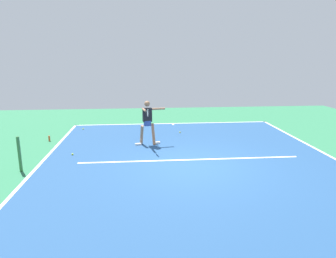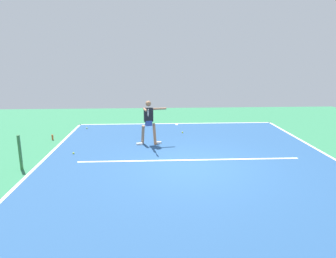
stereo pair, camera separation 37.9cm
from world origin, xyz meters
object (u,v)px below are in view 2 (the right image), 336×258
object	(u,v)px
tennis_ball_by_baseline	(183,132)
tennis_ball_near_service_line	(87,128)
tennis_ball_centre_court	(73,153)
tennis_player	(149,120)
net_post	(20,153)
water_bottle	(53,137)

from	to	relation	value
tennis_ball_by_baseline	tennis_ball_near_service_line	size ratio (longest dim) A/B	1.00
tennis_ball_near_service_line	tennis_ball_centre_court	bearing A→B (deg)	94.65
tennis_player	tennis_ball_centre_court	xyz separation A→B (m)	(2.64, 1.08, -0.94)
tennis_ball_near_service_line	net_post	bearing A→B (deg)	80.52
tennis_player	water_bottle	size ratio (longest dim) A/B	7.82
net_post	tennis_ball_near_service_line	bearing A→B (deg)	-99.48
net_post	tennis_ball_by_baseline	xyz separation A→B (m)	(-5.31, -4.21, -0.50)
tennis_ball_centre_court	tennis_ball_by_baseline	size ratio (longest dim) A/B	1.00
tennis_player	tennis_ball_near_service_line	world-z (taller)	tennis_player
tennis_player	tennis_ball_by_baseline	xyz separation A→B (m)	(-1.47, -1.71, -0.94)
tennis_ball_by_baseline	water_bottle	xyz separation A→B (m)	(5.42, 0.87, 0.08)
tennis_ball_near_service_line	tennis_player	bearing A→B (deg)	136.96
water_bottle	tennis_ball_by_baseline	bearing A→B (deg)	-170.90
water_bottle	tennis_ball_near_service_line	bearing A→B (deg)	-117.36
net_post	tennis_player	size ratio (longest dim) A/B	0.62
net_post	tennis_ball_centre_court	xyz separation A→B (m)	(-1.19, -1.43, -0.50)
net_post	tennis_player	xyz separation A→B (m)	(-3.84, -2.51, 0.44)
tennis_ball_centre_court	water_bottle	world-z (taller)	water_bottle
tennis_ball_centre_court	water_bottle	xyz separation A→B (m)	(1.31, -1.92, 0.08)
tennis_player	tennis_ball_near_service_line	xyz separation A→B (m)	(2.96, -2.76, -0.94)
tennis_ball_by_baseline	water_bottle	world-z (taller)	water_bottle
water_bottle	tennis_player	bearing A→B (deg)	168.02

